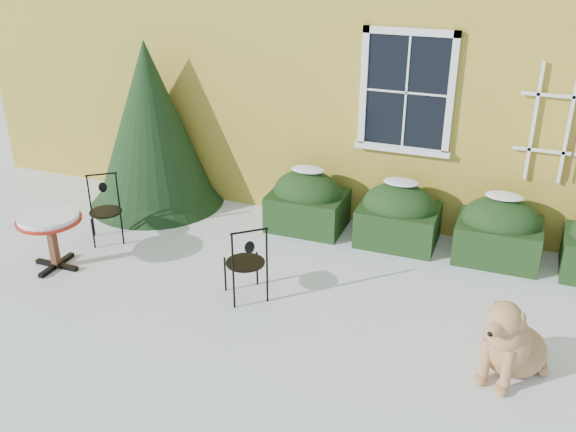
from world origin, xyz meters
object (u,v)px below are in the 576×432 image
at_px(patio_chair_far, 105,209).
at_px(patio_chair_near, 246,262).
at_px(evergreen_shrub, 152,141).
at_px(bistro_table, 49,223).
at_px(dog, 510,343).

bearing_deg(patio_chair_far, patio_chair_near, -53.01).
bearing_deg(evergreen_shrub, patio_chair_far, -88.50).
distance_m(bistro_table, patio_chair_far, 0.93).
relative_size(bistro_table, dog, 0.79).
relative_size(bistro_table, patio_chair_far, 0.87).
distance_m(evergreen_shrub, patio_chair_near, 3.23).
xyz_separation_m(evergreen_shrub, bistro_table, (-0.11, -2.25, -0.39)).
xyz_separation_m(bistro_table, patio_chair_far, (0.15, 0.91, -0.16)).
xyz_separation_m(evergreen_shrub, dog, (5.36, -2.43, -0.63)).
bearing_deg(dog, patio_chair_near, -163.59).
distance_m(evergreen_shrub, bistro_table, 2.29).
distance_m(patio_chair_far, dog, 5.44).
bearing_deg(bistro_table, evergreen_shrub, 87.12).
height_order(patio_chair_near, dog, patio_chair_near).
bearing_deg(patio_chair_near, bistro_table, -35.97).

